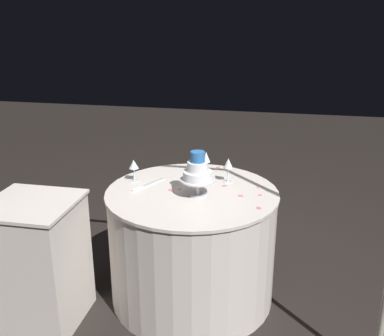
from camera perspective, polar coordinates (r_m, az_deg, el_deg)
ground_plane at (r=3.28m, az=-0.00°, el=-15.54°), size 12.00×12.00×0.00m
decorative_arch at (r=2.20m, az=-2.78°, el=9.78°), size 2.25×0.06×2.30m
main_table at (r=3.07m, az=-0.00°, el=-9.62°), size 1.11×1.11×0.77m
side_table at (r=3.00m, az=-18.76°, el=-11.15°), size 0.52×0.52×0.81m
tiered_cake at (r=2.79m, az=0.70°, el=-0.50°), size 0.22×0.22×0.29m
wine_glass_0 at (r=3.07m, az=-7.29°, el=0.34°), size 0.07×0.07×0.15m
wine_glass_1 at (r=3.03m, az=4.55°, el=0.46°), size 0.06×0.06×0.17m
wine_glass_2 at (r=3.15m, az=1.77°, el=1.25°), size 0.06×0.06×0.17m
cake_knife at (r=3.01m, az=-5.76°, el=-2.16°), size 0.16×0.27×0.01m
rose_petal_0 at (r=2.70m, az=8.36°, el=-4.97°), size 0.04×0.05×0.00m
rose_petal_1 at (r=2.91m, az=-2.47°, el=-2.89°), size 0.02×0.03×0.00m
rose_petal_2 at (r=2.93m, az=-2.66°, el=-2.77°), size 0.04×0.04×0.00m
rose_petal_3 at (r=2.85m, az=6.10°, el=-3.48°), size 0.05×0.04×0.00m
rose_petal_4 at (r=3.05m, az=2.35°, el=-1.86°), size 0.03×0.04×0.00m
rose_petal_5 at (r=3.35m, az=3.32°, el=0.11°), size 0.05×0.04×0.00m
rose_petal_6 at (r=2.94m, az=-1.57°, el=-2.65°), size 0.03×0.03×0.00m
rose_petal_7 at (r=2.88m, az=8.52°, el=-3.37°), size 0.03×0.03×0.00m
rose_petal_8 at (r=3.00m, az=4.11°, el=-2.22°), size 0.05×0.04×0.00m
rose_petal_9 at (r=3.00m, az=8.31°, el=-2.42°), size 0.03×0.03×0.00m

